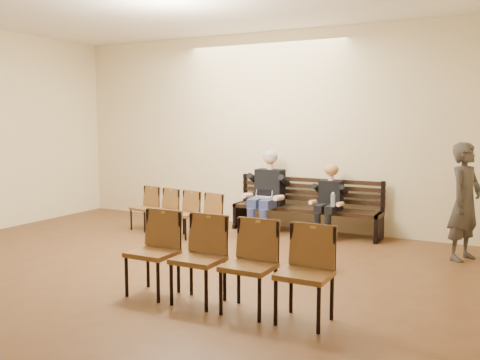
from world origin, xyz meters
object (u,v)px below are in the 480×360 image
at_px(bag, 310,259).
at_px(chair_row_front, 174,213).
at_px(laptop, 261,200).
at_px(bench, 305,220).
at_px(passerby, 465,193).
at_px(water_bottle, 333,207).
at_px(chair_row_back, 223,263).
at_px(seated_woman, 329,205).
at_px(seated_man, 268,191).

height_order(bag, chair_row_front, chair_row_front).
distance_m(laptop, chair_row_front, 1.50).
bearing_deg(chair_row_front, bench, 42.31).
relative_size(bench, passerby, 1.38).
xyz_separation_m(passerby, chair_row_front, (-4.46, -0.58, -0.56)).
xyz_separation_m(water_bottle, chair_row_front, (-2.51, -0.80, -0.18)).
xyz_separation_m(laptop, chair_row_back, (1.24, -3.53, -0.09)).
height_order(seated_woman, laptop, seated_woman).
bearing_deg(bench, seated_woman, -14.81).
bearing_deg(bag, passerby, 40.51).
bearing_deg(chair_row_back, bench, 97.99).
bearing_deg(chair_row_back, laptop, 109.32).
bearing_deg(bag, chair_row_back, -100.04).
bearing_deg(bench, passerby, -13.18).
height_order(seated_man, passerby, passerby).
distance_m(bench, water_bottle, 0.79).
height_order(laptop, passerby, passerby).
relative_size(laptop, bag, 0.80).
height_order(bench, passerby, passerby).
distance_m(seated_woman, passerby, 2.20).
bearing_deg(seated_man, water_bottle, -11.65).
height_order(seated_man, chair_row_back, seated_man).
distance_m(bench, seated_man, 0.83).
relative_size(bench, water_bottle, 11.19).
xyz_separation_m(seated_woman, water_bottle, (0.15, -0.26, 0.03)).
distance_m(bench, chair_row_front, 2.24).
xyz_separation_m(bag, passerby, (1.71, 1.46, 0.80)).
bearing_deg(seated_woman, laptop, -171.54).
distance_m(seated_woman, chair_row_front, 2.59).
height_order(laptop, bag, laptop).
bearing_deg(passerby, water_bottle, 106.88).
distance_m(seated_man, bag, 2.53).
relative_size(seated_man, chair_row_back, 0.63).
bearing_deg(bag, chair_row_front, 162.10).
distance_m(water_bottle, passerby, 2.00).
relative_size(passerby, chair_row_back, 0.82).
bearing_deg(bag, bench, 112.34).
xyz_separation_m(bench, bag, (0.85, -2.06, -0.08)).
bearing_deg(chair_row_front, water_bottle, 28.17).
bearing_deg(seated_woman, seated_man, 180.00).
distance_m(laptop, water_bottle, 1.31).
relative_size(bag, passerby, 0.21).
distance_m(laptop, chair_row_back, 3.74).
distance_m(passerby, chair_row_front, 4.54).
bearing_deg(chair_row_front, chair_row_back, -36.74).
bearing_deg(water_bottle, passerby, -6.39).
distance_m(water_bottle, chair_row_front, 2.64).
height_order(laptop, water_bottle, water_bottle).
bearing_deg(seated_man, chair_row_back, -72.08).
bearing_deg(laptop, chair_row_front, -134.77).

